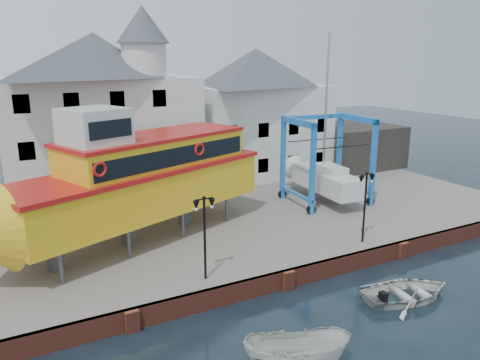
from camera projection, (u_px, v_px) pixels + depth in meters
name	position (u px, v px, depth m)	size (l,w,h in m)	color
ground	(287.00, 289.00, 23.78)	(140.00, 140.00, 0.00)	black
hardstanding	(201.00, 217.00, 33.04)	(44.00, 22.00, 1.00)	#69605A
quay_wall	(287.00, 279.00, 23.74)	(44.00, 0.47, 1.00)	brown
building_white_main	(101.00, 113.00, 35.39)	(14.00, 8.30, 14.00)	silver
building_white_right	(255.00, 112.00, 42.41)	(12.00, 8.00, 11.20)	silver
shed_dark	(353.00, 145.00, 46.18)	(8.00, 7.00, 4.00)	black
lamp_post_left	(204.00, 217.00, 21.92)	(1.12, 0.32, 4.20)	black
lamp_post_right	(366.00, 189.00, 26.48)	(1.12, 0.32, 4.20)	black
tour_boat	(126.00, 181.00, 26.04)	(18.52, 10.63, 7.92)	#59595E
travel_lift	(321.00, 173.00, 35.03)	(5.99, 8.16, 12.11)	#0F62AE
motorboat_b	(407.00, 299.00, 22.82)	(3.32, 4.65, 0.96)	silver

